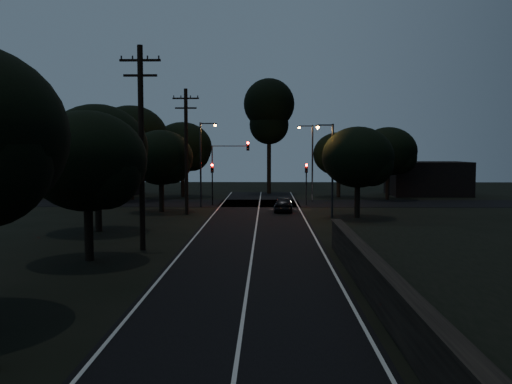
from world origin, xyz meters
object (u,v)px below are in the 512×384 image
object	(u,v)px
signal_mast	(229,161)
streetlight_a	(203,158)
streetlight_b	(311,157)
car	(283,204)
utility_pole_far	(186,149)
utility_pole_mid	(141,144)
signal_left	(212,176)
streetlight_c	(330,163)
tall_pine	(269,111)
signal_right	(306,176)

from	to	relation	value
signal_mast	streetlight_a	xyz separation A→B (m)	(-2.39, -1.99, 0.30)
streetlight_b	car	distance (m)	11.11
signal_mast	streetlight_a	world-z (taller)	streetlight_a
utility_pole_far	utility_pole_mid	bearing A→B (deg)	-90.00
signal_left	streetlight_c	size ratio (longest dim) A/B	0.55
tall_pine	signal_left	world-z (taller)	tall_pine
utility_pole_mid	streetlight_a	world-z (taller)	utility_pole_mid
tall_pine	streetlight_b	world-z (taller)	tall_pine
signal_right	signal_mast	distance (m)	7.66
car	utility_pole_mid	bearing A→B (deg)	69.11
signal_right	signal_mast	bearing A→B (deg)	179.97
tall_pine	utility_pole_far	bearing A→B (deg)	-106.93
signal_left	signal_right	world-z (taller)	same
streetlight_c	utility_pole_mid	bearing A→B (deg)	-128.26
signal_mast	car	distance (m)	8.63
utility_pole_mid	signal_left	size ratio (longest dim) A/B	2.68
tall_pine	car	xyz separation A→B (m)	(1.21, -20.91, -9.53)
utility_pole_mid	utility_pole_far	size ratio (longest dim) A/B	1.05
signal_right	streetlight_c	world-z (taller)	streetlight_c
signal_right	signal_mast	xyz separation A→B (m)	(-7.51, 0.00, 1.50)
streetlight_c	utility_pole_far	bearing A→B (deg)	170.40
streetlight_a	signal_mast	bearing A→B (deg)	39.77
streetlight_a	streetlight_b	world-z (taller)	same
signal_right	car	distance (m)	6.72
signal_mast	streetlight_c	world-z (taller)	streetlight_c
utility_pole_mid	streetlight_b	bearing A→B (deg)	68.70
utility_pole_mid	utility_pole_far	distance (m)	17.00
utility_pole_far	car	size ratio (longest dim) A/B	2.62
signal_right	car	size ratio (longest dim) A/B	1.02
utility_pole_mid	streetlight_b	xyz separation A→B (m)	(11.31, 29.00, -1.10)
signal_mast	streetlight_a	size ratio (longest dim) A/B	0.78
streetlight_a	utility_pole_far	bearing A→B (deg)	-96.59
car	signal_right	bearing A→B (deg)	-109.72
tall_pine	streetlight_b	distance (m)	13.07
streetlight_a	streetlight_c	xyz separation A→B (m)	(11.14, -8.00, -0.29)
utility_pole_far	streetlight_a	size ratio (longest dim) A/B	1.31
utility_pole_far	signal_left	world-z (taller)	utility_pole_far
tall_pine	car	distance (m)	23.01
signal_right	car	bearing A→B (deg)	-112.09
streetlight_b	car	size ratio (longest dim) A/B	2.00
streetlight_a	car	size ratio (longest dim) A/B	2.00
utility_pole_mid	car	xyz separation A→B (m)	(8.21, 19.09, -5.06)
tall_pine	signal_mast	size ratio (longest dim) A/B	2.27
streetlight_a	car	distance (m)	9.35
tall_pine	signal_right	distance (m)	17.11
streetlight_a	signal_left	bearing A→B (deg)	70.41
streetlight_a	streetlight_b	distance (m)	12.19
signal_right	streetlight_a	size ratio (longest dim) A/B	0.51
utility_pole_mid	streetlight_a	distance (m)	23.04
tall_pine	signal_mast	bearing A→B (deg)	-104.62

